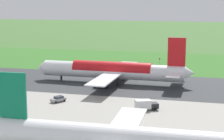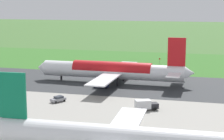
# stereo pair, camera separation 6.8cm
# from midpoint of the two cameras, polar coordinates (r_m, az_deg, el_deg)

# --- Properties ---
(ground_plane) EXTENTS (800.00, 800.00, 0.00)m
(ground_plane) POSITION_cam_midpoint_polar(r_m,az_deg,el_deg) (130.27, -3.19, -1.80)
(ground_plane) COLOR #3D662D
(runway_asphalt) EXTENTS (600.00, 35.62, 0.06)m
(runway_asphalt) POSITION_cam_midpoint_polar(r_m,az_deg,el_deg) (130.26, -3.19, -1.79)
(runway_asphalt) COLOR #2D3033
(runway_asphalt) RESTS_ON ground
(grass_verge_foreground) EXTENTS (600.00, 80.00, 0.04)m
(grass_verge_foreground) POSITION_cam_midpoint_polar(r_m,az_deg,el_deg) (168.84, 1.01, 0.99)
(grass_verge_foreground) COLOR #346B27
(grass_verge_foreground) RESTS_ON ground
(airliner_main) EXTENTS (54.03, 44.11, 15.88)m
(airliner_main) POSITION_cam_midpoint_polar(r_m,az_deg,el_deg) (127.28, 0.18, -0.07)
(airliner_main) COLOR white
(airliner_main) RESTS_ON ground
(airliner_parked_mid) EXTENTS (50.30, 41.09, 14.70)m
(airliner_parked_mid) POSITION_cam_midpoint_polar(r_m,az_deg,el_deg) (66.32, 1.03, -10.16)
(airliner_parked_mid) COLOR white
(airliner_parked_mid) RESTS_ON ground
(service_car_followme) EXTENTS (3.77, 4.51, 1.62)m
(service_car_followme) POSITION_cam_midpoint_polar(r_m,az_deg,el_deg) (105.59, -7.95, -4.28)
(service_car_followme) COLOR gray
(service_car_followme) RESTS_ON ground
(service_truck_fuel) EXTENTS (6.20, 4.54, 2.65)m
(service_truck_fuel) POSITION_cam_midpoint_polar(r_m,az_deg,el_deg) (97.16, 5.01, -5.16)
(service_truck_fuel) COLOR black
(service_truck_fuel) RESTS_ON ground
(no_stopping_sign) EXTENTS (0.60, 0.10, 2.35)m
(no_stopping_sign) POSITION_cam_midpoint_polar(r_m,az_deg,el_deg) (169.71, 7.10, 1.44)
(no_stopping_sign) COLOR slate
(no_stopping_sign) RESTS_ON ground
(traffic_cone_orange) EXTENTS (0.40, 0.40, 0.55)m
(traffic_cone_orange) POSITION_cam_midpoint_polar(r_m,az_deg,el_deg) (169.89, 5.22, 1.10)
(traffic_cone_orange) COLOR orange
(traffic_cone_orange) RESTS_ON ground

